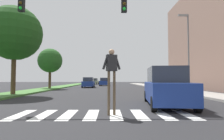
{
  "coord_description": "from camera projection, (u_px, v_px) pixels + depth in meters",
  "views": [
    {
      "loc": [
        0.18,
        1.3,
        1.34
      ],
      "look_at": [
        0.53,
        19.87,
        2.28
      ],
      "focal_mm": 29.87,
      "sensor_mm": 36.0,
      "label": 1
    }
  ],
  "objects": [
    {
      "name": "sedan_distant",
      "position": [
        104.0,
        82.0,
        39.47
      ],
      "size": [
        2.1,
        4.22,
        1.68
      ],
      "color": "navy",
      "rests_on": "ground_plane"
    },
    {
      "name": "street_lamp_right",
      "position": [
        187.0,
        45.0,
        17.89
      ],
      "size": [
        1.02,
        0.24,
        7.5
      ],
      "color": "slate",
      "rests_on": "sidewalk_right"
    },
    {
      "name": "crosswalk",
      "position": [
        104.0,
        114.0,
        7.07
      ],
      "size": [
        6.75,
        2.2,
        0.01
      ],
      "color": "silver",
      "rests_on": "ground_plane"
    },
    {
      "name": "traffic_light_gantry",
      "position": [
        21.0,
        18.0,
        9.22
      ],
      "size": [
        9.38,
        0.3,
        6.0
      ],
      "color": "gold",
      "rests_on": "median_strip"
    },
    {
      "name": "tree_mid",
      "position": [
        15.0,
        33.0,
        15.36
      ],
      "size": [
        4.46,
        4.46,
        7.23
      ],
      "color": "#4C3823",
      "rests_on": "median_strip"
    },
    {
      "name": "sedan_far_horizon",
      "position": [
        95.0,
        81.0,
        51.03
      ],
      "size": [
        2.24,
        4.62,
        1.64
      ],
      "color": "gray",
      "rests_on": "ground_plane"
    },
    {
      "name": "suv_crossing",
      "position": [
        166.0,
        87.0,
        9.53
      ],
      "size": [
        2.47,
        4.8,
        1.97
      ],
      "color": "navy",
      "rests_on": "ground_plane"
    },
    {
      "name": "sidewalk_right",
      "position": [
        165.0,
        88.0,
        26.76
      ],
      "size": [
        3.0,
        64.0,
        0.15
      ],
      "primitive_type": "cube",
      "color": "#9E9991",
      "rests_on": "ground_plane"
    },
    {
      "name": "pedestrian_performer",
      "position": [
        112.0,
        71.0,
        7.04
      ],
      "size": [
        0.73,
        0.35,
        2.49
      ],
      "color": "brown",
      "rests_on": "ground_plane"
    },
    {
      "name": "sedan_midblock",
      "position": [
        88.0,
        83.0,
        30.85
      ],
      "size": [
        1.86,
        4.44,
        1.68
      ],
      "color": "navy",
      "rests_on": "ground_plane"
    },
    {
      "name": "tree_far",
      "position": [
        50.0,
        61.0,
        26.03
      ],
      "size": [
        3.36,
        3.36,
        5.5
      ],
      "color": "#4C3823",
      "rests_on": "median_strip"
    },
    {
      "name": "ground_plane",
      "position": [
        107.0,
        88.0,
        28.59
      ],
      "size": [
        140.0,
        140.0,
        0.0
      ],
      "primitive_type": "plane",
      "color": "#262628"
    },
    {
      "name": "median_strip",
      "position": [
        51.0,
        88.0,
        26.45
      ],
      "size": [
        2.8,
        64.0,
        0.15
      ],
      "primitive_type": "cube",
      "color": "#477A38",
      "rests_on": "ground_plane"
    }
  ]
}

